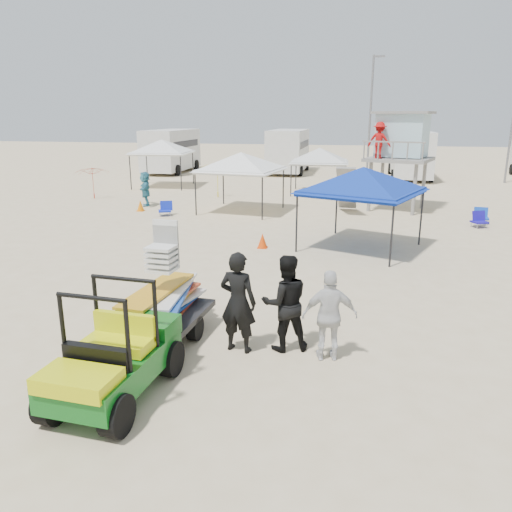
% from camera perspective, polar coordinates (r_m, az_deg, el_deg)
% --- Properties ---
extents(ground, '(140.00, 140.00, 0.00)m').
position_cam_1_polar(ground, '(9.04, -7.25, -12.91)').
color(ground, beige).
rests_on(ground, ground).
extents(utility_cart, '(1.36, 2.49, 1.84)m').
position_cam_1_polar(utility_cart, '(8.14, -16.26, -10.11)').
color(utility_cart, '#0E5A17').
rests_on(utility_cart, ground).
extents(surf_trailer, '(1.40, 2.42, 2.10)m').
position_cam_1_polar(surf_trailer, '(10.08, -10.06, -4.60)').
color(surf_trailer, black).
rests_on(surf_trailer, ground).
extents(man_left, '(0.78, 0.58, 1.95)m').
position_cam_1_polar(man_left, '(9.32, -2.06, -5.30)').
color(man_left, black).
rests_on(man_left, ground).
extents(man_mid, '(1.10, 0.98, 1.87)m').
position_cam_1_polar(man_mid, '(9.41, 3.36, -5.37)').
color(man_mid, black).
rests_on(man_mid, ground).
extents(man_right, '(1.06, 0.60, 1.70)m').
position_cam_1_polar(man_right, '(9.13, 8.43, -6.77)').
color(man_right, silver).
rests_on(man_right, ground).
extents(lifeguard_tower, '(3.43, 3.43, 4.40)m').
position_cam_1_polar(lifeguard_tower, '(24.46, 15.99, 12.74)').
color(lifeguard_tower, gray).
rests_on(lifeguard_tower, ground).
extents(canopy_blue, '(4.25, 4.25, 3.12)m').
position_cam_1_polar(canopy_blue, '(16.74, 12.17, 9.44)').
color(canopy_blue, black).
rests_on(canopy_blue, ground).
extents(canopy_white_a, '(3.69, 3.69, 3.12)m').
position_cam_1_polar(canopy_white_a, '(23.07, -1.75, 11.41)').
color(canopy_white_a, black).
rests_on(canopy_white_a, ground).
extents(canopy_white_b, '(3.56, 3.56, 3.30)m').
position_cam_1_polar(canopy_white_b, '(31.93, -10.74, 12.69)').
color(canopy_white_b, black).
rests_on(canopy_white_b, ground).
extents(canopy_white_c, '(3.17, 3.17, 2.97)m').
position_cam_1_polar(canopy_white_c, '(28.92, 7.29, 11.89)').
color(canopy_white_c, black).
rests_on(canopy_white_c, ground).
extents(umbrella_a, '(2.12, 2.15, 1.70)m').
position_cam_1_polar(umbrella_a, '(28.27, -18.18, 7.95)').
color(umbrella_a, red).
rests_on(umbrella_a, ground).
extents(umbrella_b, '(2.96, 2.96, 1.91)m').
position_cam_1_polar(umbrella_b, '(27.38, -4.34, 8.67)').
color(umbrella_b, yellow).
rests_on(umbrella_b, ground).
extents(cone_near, '(0.34, 0.34, 0.50)m').
position_cam_1_polar(cone_near, '(16.82, 0.74, 1.76)').
color(cone_near, '#E43E07').
rests_on(cone_near, ground).
extents(cone_far, '(0.34, 0.34, 0.50)m').
position_cam_1_polar(cone_far, '(24.04, -13.07, 5.62)').
color(cone_far, orange).
rests_on(cone_far, ground).
extents(beach_chair_a, '(0.70, 0.77, 0.64)m').
position_cam_1_polar(beach_chair_a, '(22.74, -10.30, 5.37)').
color(beach_chair_a, '#1024B4').
rests_on(beach_chair_a, ground).
extents(beach_chair_b, '(0.69, 0.76, 0.64)m').
position_cam_1_polar(beach_chair_b, '(21.92, 24.14, 3.85)').
color(beach_chair_b, '#180E9E').
rests_on(beach_chair_b, ground).
extents(beach_chair_c, '(0.59, 0.63, 0.64)m').
position_cam_1_polar(beach_chair_c, '(22.80, 24.34, 4.24)').
color(beach_chair_c, '#1041B5').
rests_on(beach_chair_c, ground).
extents(rv_far_left, '(2.64, 6.80, 3.25)m').
position_cam_1_polar(rv_far_left, '(40.33, -9.66, 11.98)').
color(rv_far_left, silver).
rests_on(rv_far_left, ground).
extents(rv_mid_left, '(2.65, 6.50, 3.25)m').
position_cam_1_polar(rv_mid_left, '(39.46, 3.71, 12.09)').
color(rv_mid_left, silver).
rests_on(rv_mid_left, ground).
extents(rv_mid_right, '(2.64, 7.00, 3.25)m').
position_cam_1_polar(rv_mid_right, '(37.68, 17.29, 11.25)').
color(rv_mid_right, silver).
rests_on(rv_mid_right, ground).
extents(light_pole_left, '(0.14, 0.14, 8.00)m').
position_cam_1_polar(light_pole_left, '(34.47, 12.89, 14.87)').
color(light_pole_left, slate).
rests_on(light_pole_left, ground).
extents(distant_beachgoers, '(18.52, 1.63, 1.79)m').
position_cam_1_polar(distant_beachgoers, '(23.25, 3.68, 7.19)').
color(distant_beachgoers, '#B96D35').
rests_on(distant_beachgoers, ground).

